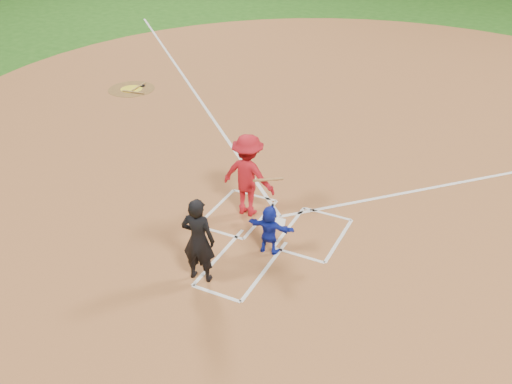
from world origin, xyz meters
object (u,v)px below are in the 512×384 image
at_px(catcher, 269,230).
at_px(umpire, 198,240).
at_px(on_deck_circle, 131,89).
at_px(batter_at_plate, 248,175).
at_px(home_plate, 275,223).

xyz_separation_m(catcher, umpire, (-0.88, -1.44, 0.37)).
distance_m(on_deck_circle, batter_at_plate, 9.54).
bearing_deg(on_deck_circle, umpire, -46.13).
distance_m(on_deck_circle, umpire, 11.44).
bearing_deg(umpire, home_plate, -110.44).
bearing_deg(catcher, batter_at_plate, -50.38).
xyz_separation_m(umpire, batter_at_plate, (-0.24, 2.65, 0.08)).
xyz_separation_m(on_deck_circle, catcher, (8.79, -6.78, 0.57)).
distance_m(on_deck_circle, catcher, 11.12).
relative_size(home_plate, umpire, 0.32).
bearing_deg(on_deck_circle, catcher, -37.66).
distance_m(home_plate, batter_at_plate, 1.29).
bearing_deg(catcher, on_deck_circle, -40.97).
xyz_separation_m(catcher, batter_at_plate, (-1.12, 1.21, 0.45)).
bearing_deg(catcher, umpire, 55.12).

